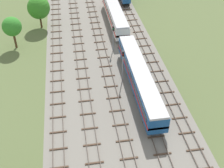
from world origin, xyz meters
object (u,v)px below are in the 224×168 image
at_px(signal_post_near, 113,35).
at_px(signal_post_nearest, 123,62).
at_px(passenger_coach_centre_near, 140,77).
at_px(diesel_railcar_centre_mid, 115,13).

bearing_deg(signal_post_near, signal_post_nearest, -90.00).
relative_size(passenger_coach_centre_near, diesel_railcar_centre_mid, 1.07).
distance_m(signal_post_nearest, signal_post_near, 10.00).
relative_size(diesel_railcar_centre_mid, signal_post_nearest, 3.44).
xyz_separation_m(passenger_coach_centre_near, diesel_railcar_centre_mid, (0.00, 24.31, -0.02)).
distance_m(diesel_railcar_centre_mid, signal_post_near, 11.69).
distance_m(diesel_railcar_centre_mid, signal_post_nearest, 21.59).
bearing_deg(signal_post_nearest, passenger_coach_centre_near, -52.13).
relative_size(diesel_railcar_centre_mid, signal_post_near, 3.82).
xyz_separation_m(passenger_coach_centre_near, signal_post_near, (-2.22, 12.86, 0.79)).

